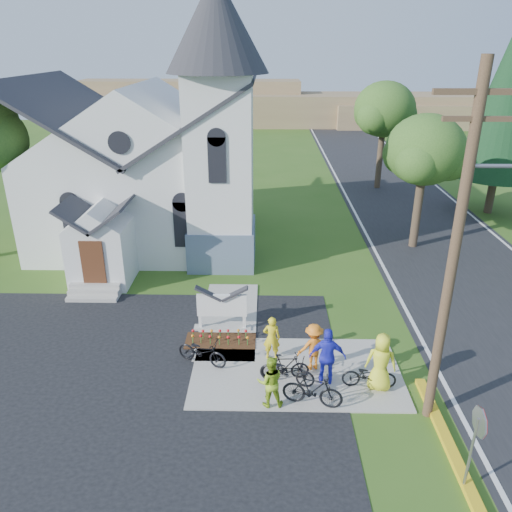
{
  "coord_description": "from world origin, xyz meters",
  "views": [
    {
      "loc": [
        0.41,
        -13.43,
        10.21
      ],
      "look_at": [
        0.06,
        5.0,
        2.33
      ],
      "focal_mm": 35.0,
      "sensor_mm": 36.0,
      "label": 1
    }
  ],
  "objects_px": {
    "cyclist_0": "(272,338)",
    "bike_1": "(285,366)",
    "cyclist_2": "(328,356)",
    "bike_2": "(287,371)",
    "cyclist_1": "(270,382)",
    "cyclist_4": "(381,362)",
    "bike_3": "(313,390)",
    "bike_4": "(369,375)",
    "bike_0": "(202,351)",
    "cyclist_3": "(314,347)",
    "church_sign": "(222,306)",
    "stop_sign": "(477,433)",
    "utility_pole": "(458,247)"
  },
  "relations": [
    {
      "from": "cyclist_2",
      "to": "bike_2",
      "type": "height_order",
      "value": "cyclist_2"
    },
    {
      "from": "bike_1",
      "to": "utility_pole",
      "type": "bearing_deg",
      "value": -113.03
    },
    {
      "from": "cyclist_1",
      "to": "utility_pole",
      "type": "bearing_deg",
      "value": 172.16
    },
    {
      "from": "utility_pole",
      "to": "cyclist_1",
      "type": "relative_size",
      "value": 5.97
    },
    {
      "from": "bike_2",
      "to": "cyclist_3",
      "type": "bearing_deg",
      "value": -31.5
    },
    {
      "from": "bike_1",
      "to": "bike_2",
      "type": "distance_m",
      "value": 0.26
    },
    {
      "from": "church_sign",
      "to": "bike_4",
      "type": "distance_m",
      "value": 6.09
    },
    {
      "from": "stop_sign",
      "to": "cyclist_3",
      "type": "distance_m",
      "value": 6.01
    },
    {
      "from": "stop_sign",
      "to": "cyclist_0",
      "type": "bearing_deg",
      "value": 131.15
    },
    {
      "from": "bike_1",
      "to": "cyclist_3",
      "type": "bearing_deg",
      "value": -60.02
    },
    {
      "from": "utility_pole",
      "to": "bike_2",
      "type": "xyz_separation_m",
      "value": [
        -4.21,
        1.33,
        -4.88
      ]
    },
    {
      "from": "church_sign",
      "to": "cyclist_2",
      "type": "bearing_deg",
      "value": -42.02
    },
    {
      "from": "bike_0",
      "to": "cyclist_1",
      "type": "relative_size",
      "value": 1.1
    },
    {
      "from": "bike_0",
      "to": "bike_4",
      "type": "relative_size",
      "value": 1.07
    },
    {
      "from": "bike_4",
      "to": "cyclist_3",
      "type": "bearing_deg",
      "value": 63.93
    },
    {
      "from": "cyclist_1",
      "to": "bike_1",
      "type": "relative_size",
      "value": 1.07
    },
    {
      "from": "cyclist_2",
      "to": "bike_2",
      "type": "xyz_separation_m",
      "value": [
        -1.28,
        -0.09,
        -0.51
      ]
    },
    {
      "from": "cyclist_0",
      "to": "bike_1",
      "type": "distance_m",
      "value": 1.29
    },
    {
      "from": "cyclist_1",
      "to": "bike_3",
      "type": "distance_m",
      "value": 1.31
    },
    {
      "from": "utility_pole",
      "to": "bike_2",
      "type": "bearing_deg",
      "value": 162.42
    },
    {
      "from": "cyclist_2",
      "to": "cyclist_1",
      "type": "bearing_deg",
      "value": 36.23
    },
    {
      "from": "cyclist_0",
      "to": "bike_4",
      "type": "bearing_deg",
      "value": 156.56
    },
    {
      "from": "church_sign",
      "to": "cyclist_1",
      "type": "bearing_deg",
      "value": -67.73
    },
    {
      "from": "utility_pole",
      "to": "bike_2",
      "type": "relative_size",
      "value": 5.52
    },
    {
      "from": "utility_pole",
      "to": "cyclist_0",
      "type": "height_order",
      "value": "utility_pole"
    },
    {
      "from": "cyclist_3",
      "to": "bike_3",
      "type": "height_order",
      "value": "cyclist_3"
    },
    {
      "from": "cyclist_0",
      "to": "cyclist_2",
      "type": "relative_size",
      "value": 0.82
    },
    {
      "from": "bike_1",
      "to": "cyclist_2",
      "type": "height_order",
      "value": "cyclist_2"
    },
    {
      "from": "cyclist_0",
      "to": "cyclist_3",
      "type": "bearing_deg",
      "value": 161.5
    },
    {
      "from": "cyclist_0",
      "to": "cyclist_2",
      "type": "distance_m",
      "value": 2.22
    },
    {
      "from": "bike_1",
      "to": "bike_3",
      "type": "relative_size",
      "value": 0.84
    },
    {
      "from": "cyclist_0",
      "to": "bike_4",
      "type": "relative_size",
      "value": 0.95
    },
    {
      "from": "bike_2",
      "to": "bike_4",
      "type": "distance_m",
      "value": 2.61
    },
    {
      "from": "stop_sign",
      "to": "bike_4",
      "type": "distance_m",
      "value": 4.44
    },
    {
      "from": "bike_4",
      "to": "bike_1",
      "type": "bearing_deg",
      "value": 85.94
    },
    {
      "from": "cyclist_3",
      "to": "cyclist_2",
      "type": "bearing_deg",
      "value": 103.54
    },
    {
      "from": "bike_4",
      "to": "stop_sign",
      "type": "bearing_deg",
      "value": -152.63
    },
    {
      "from": "cyclist_0",
      "to": "cyclist_4",
      "type": "height_order",
      "value": "cyclist_4"
    },
    {
      "from": "bike_3",
      "to": "bike_4",
      "type": "relative_size",
      "value": 1.08
    },
    {
      "from": "church_sign",
      "to": "cyclist_1",
      "type": "height_order",
      "value": "cyclist_1"
    },
    {
      "from": "bike_0",
      "to": "cyclist_3",
      "type": "distance_m",
      "value": 3.79
    },
    {
      "from": "cyclist_0",
      "to": "cyclist_1",
      "type": "bearing_deg",
      "value": 91.43
    },
    {
      "from": "cyclist_1",
      "to": "cyclist_4",
      "type": "relative_size",
      "value": 0.85
    },
    {
      "from": "cyclist_3",
      "to": "bike_0",
      "type": "bearing_deg",
      "value": -14.8
    },
    {
      "from": "cyclist_0",
      "to": "bike_2",
      "type": "bearing_deg",
      "value": 112.01
    },
    {
      "from": "bike_0",
      "to": "cyclist_1",
      "type": "bearing_deg",
      "value": -109.14
    },
    {
      "from": "bike_1",
      "to": "cyclist_4",
      "type": "distance_m",
      "value": 3.03
    },
    {
      "from": "cyclist_0",
      "to": "bike_3",
      "type": "xyz_separation_m",
      "value": [
        1.21,
        -2.45,
        -0.26
      ]
    },
    {
      "from": "cyclist_1",
      "to": "cyclist_2",
      "type": "xyz_separation_m",
      "value": [
        1.84,
        1.12,
        0.15
      ]
    },
    {
      "from": "bike_1",
      "to": "cyclist_4",
      "type": "relative_size",
      "value": 0.79
    }
  ]
}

